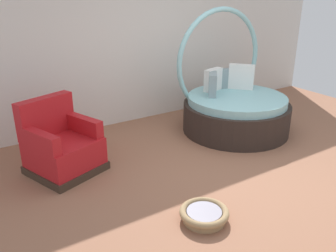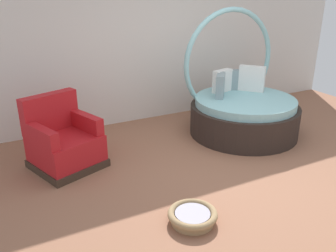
# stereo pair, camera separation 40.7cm
# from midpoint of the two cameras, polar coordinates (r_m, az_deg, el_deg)

# --- Properties ---
(ground_plane) EXTENTS (8.00, 8.00, 0.02)m
(ground_plane) POSITION_cam_midpoint_polar(r_m,az_deg,el_deg) (4.72, 13.00, -7.38)
(ground_plane) COLOR #936047
(back_wall) EXTENTS (8.00, 0.12, 3.14)m
(back_wall) POSITION_cam_midpoint_polar(r_m,az_deg,el_deg) (6.19, -0.39, 15.51)
(back_wall) COLOR silver
(back_wall) RESTS_ON ground_plane
(round_daybed) EXTENTS (1.72, 1.72, 1.94)m
(round_daybed) POSITION_cam_midpoint_polar(r_m,az_deg,el_deg) (5.85, 13.81, 2.72)
(round_daybed) COLOR #2D231E
(round_daybed) RESTS_ON ground_plane
(red_armchair) EXTENTS (1.02, 1.02, 0.94)m
(red_armchair) POSITION_cam_midpoint_polar(r_m,az_deg,el_deg) (4.76, -14.22, -2.66)
(red_armchair) COLOR #38281E
(red_armchair) RESTS_ON ground_plane
(pet_basket) EXTENTS (0.51, 0.51, 0.13)m
(pet_basket) POSITION_cam_midpoint_polar(r_m,az_deg,el_deg) (3.71, 7.23, -14.31)
(pet_basket) COLOR #9E7F56
(pet_basket) RESTS_ON ground_plane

